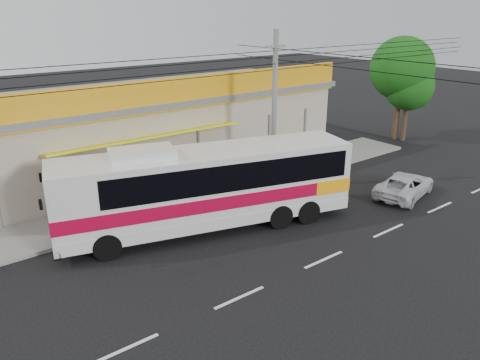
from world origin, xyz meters
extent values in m
plane|color=black|center=(0.00, 0.00, 0.00)|extent=(120.00, 120.00, 0.00)
cube|color=gray|center=(0.00, 6.00, 0.07)|extent=(30.00, 3.20, 0.15)
cube|color=#A89E87|center=(0.00, 11.60, 2.10)|extent=(22.00, 8.00, 4.20)
cube|color=slate|center=(0.00, 11.60, 4.35)|extent=(22.60, 8.60, 0.30)
cube|color=orange|center=(0.00, 7.48, 4.90)|extent=(22.00, 0.24, 1.60)
cube|color=#B32309|center=(-2.00, 7.45, 4.90)|extent=(9.00, 0.10, 1.20)
cube|color=#1E7815|center=(6.50, 7.45, 4.90)|extent=(2.40, 0.10, 1.10)
cube|color=navy|center=(9.20, 7.45, 4.90)|extent=(2.20, 0.10, 1.10)
cube|color=yellow|center=(-2.00, 7.30, 3.00)|extent=(10.00, 1.20, 0.37)
cube|color=silver|center=(-1.92, 2.43, 1.95)|extent=(12.57, 5.84, 2.98)
cube|color=#B1072B|center=(-1.92, 2.43, 1.59)|extent=(12.62, 5.89, 0.57)
cube|color=#FFA50D|center=(3.22, 0.97, 1.59)|extent=(2.30, 2.98, 0.62)
cube|color=black|center=(-1.23, 2.24, 2.62)|extent=(10.60, 5.32, 1.13)
cube|color=black|center=(-7.78, 4.09, 2.42)|extent=(0.78, 2.22, 1.54)
cube|color=silver|center=(-4.40, 3.13, 3.63)|extent=(2.77, 2.06, 0.37)
cylinder|color=black|center=(-6.40, 2.49, 0.53)|extent=(1.12, 0.61, 1.07)
cylinder|color=black|center=(-5.76, 4.73, 0.53)|extent=(1.12, 0.61, 1.07)
cylinder|color=black|center=(1.81, 0.16, 0.53)|extent=(1.12, 0.61, 1.07)
cylinder|color=black|center=(2.45, 2.40, 0.53)|extent=(1.12, 0.61, 1.07)
imported|color=silver|center=(7.93, -0.56, 0.58)|extent=(4.48, 2.84, 1.15)
cylinder|color=slate|center=(3.49, 4.38, 3.99)|extent=(0.26, 0.26, 7.97)
cube|color=slate|center=(3.49, 4.38, 7.18)|extent=(1.20, 0.12, 0.12)
cylinder|color=#342515|center=(17.04, 5.67, 1.40)|extent=(0.32, 0.32, 2.80)
sphere|color=#11480F|center=(17.04, 5.67, 3.85)|extent=(3.33, 3.33, 3.33)
sphere|color=#11480F|center=(17.57, 5.41, 3.33)|extent=(2.10, 2.10, 2.10)
cylinder|color=#342515|center=(16.85, 6.28, 1.82)|extent=(0.41, 0.41, 3.64)
sphere|color=#11480F|center=(16.85, 6.28, 5.01)|extent=(4.32, 4.32, 4.32)
sphere|color=#11480F|center=(17.53, 5.94, 4.32)|extent=(2.73, 2.73, 2.73)
camera|label=1|loc=(-11.94, -12.78, 8.89)|focal=35.00mm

